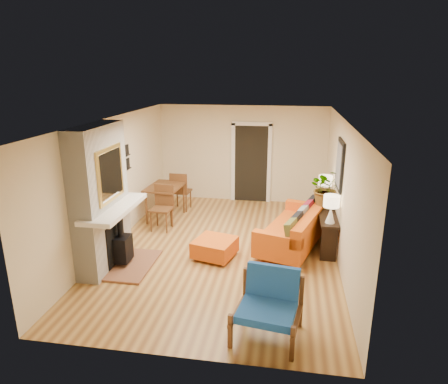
{
  "coord_description": "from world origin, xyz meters",
  "views": [
    {
      "loc": [
        1.24,
        -7.32,
        3.49
      ],
      "look_at": [
        0.0,
        0.2,
        1.15
      ],
      "focal_mm": 32.0,
      "sensor_mm": 36.0,
      "label": 1
    }
  ],
  "objects_px": {
    "ottoman": "(215,247)",
    "lamp_far": "(325,184)",
    "dining_table": "(169,193)",
    "houseplant": "(327,188)",
    "lamp_near": "(331,206)",
    "sofa": "(297,229)",
    "blue_chair": "(269,300)",
    "console_table": "(326,217)"
  },
  "relations": [
    {
      "from": "blue_chair",
      "to": "dining_table",
      "type": "xyz_separation_m",
      "value": [
        -2.64,
        4.04,
        0.17
      ]
    },
    {
      "from": "blue_chair",
      "to": "houseplant",
      "type": "height_order",
      "value": "houseplant"
    },
    {
      "from": "sofa",
      "to": "lamp_far",
      "type": "relative_size",
      "value": 4.41
    },
    {
      "from": "sofa",
      "to": "blue_chair",
      "type": "relative_size",
      "value": 2.43
    },
    {
      "from": "houseplant",
      "to": "lamp_near",
      "type": "bearing_deg",
      "value": -89.39
    },
    {
      "from": "blue_chair",
      "to": "ottoman",
      "type": "bearing_deg",
      "value": 118.44
    },
    {
      "from": "sofa",
      "to": "lamp_near",
      "type": "xyz_separation_m",
      "value": [
        0.58,
        -0.44,
        0.68
      ]
    },
    {
      "from": "blue_chair",
      "to": "dining_table",
      "type": "relative_size",
      "value": 0.52
    },
    {
      "from": "ottoman",
      "to": "dining_table",
      "type": "distance_m",
      "value": 2.46
    },
    {
      "from": "dining_table",
      "to": "lamp_far",
      "type": "xyz_separation_m",
      "value": [
        3.64,
        -0.11,
        0.4
      ]
    },
    {
      "from": "ottoman",
      "to": "lamp_near",
      "type": "bearing_deg",
      "value": 8.87
    },
    {
      "from": "console_table",
      "to": "houseplant",
      "type": "relative_size",
      "value": 2.23
    },
    {
      "from": "houseplant",
      "to": "sofa",
      "type": "bearing_deg",
      "value": -139.31
    },
    {
      "from": "lamp_far",
      "to": "houseplant",
      "type": "relative_size",
      "value": 0.65
    },
    {
      "from": "lamp_near",
      "to": "sofa",
      "type": "bearing_deg",
      "value": 143.0
    },
    {
      "from": "ottoman",
      "to": "lamp_far",
      "type": "bearing_deg",
      "value": 39.85
    },
    {
      "from": "houseplant",
      "to": "console_table",
      "type": "bearing_deg",
      "value": -87.53
    },
    {
      "from": "ottoman",
      "to": "dining_table",
      "type": "xyz_separation_m",
      "value": [
        -1.49,
        1.9,
        0.45
      ]
    },
    {
      "from": "houseplant",
      "to": "lamp_far",
      "type": "bearing_deg",
      "value": 88.91
    },
    {
      "from": "sofa",
      "to": "blue_chair",
      "type": "height_order",
      "value": "blue_chair"
    },
    {
      "from": "console_table",
      "to": "houseplant",
      "type": "bearing_deg",
      "value": 92.47
    },
    {
      "from": "console_table",
      "to": "houseplant",
      "type": "height_order",
      "value": "houseplant"
    },
    {
      "from": "sofa",
      "to": "blue_chair",
      "type": "distance_m",
      "value": 2.94
    },
    {
      "from": "dining_table",
      "to": "lamp_near",
      "type": "bearing_deg",
      "value": -23.29
    },
    {
      "from": "blue_chair",
      "to": "console_table",
      "type": "distance_m",
      "value": 3.33
    },
    {
      "from": "dining_table",
      "to": "houseplant",
      "type": "relative_size",
      "value": 2.28
    },
    {
      "from": "dining_table",
      "to": "console_table",
      "type": "height_order",
      "value": "dining_table"
    },
    {
      "from": "console_table",
      "to": "lamp_far",
      "type": "bearing_deg",
      "value": 90.0
    },
    {
      "from": "blue_chair",
      "to": "houseplant",
      "type": "bearing_deg",
      "value": 73.83
    },
    {
      "from": "ottoman",
      "to": "blue_chair",
      "type": "distance_m",
      "value": 2.44
    },
    {
      "from": "console_table",
      "to": "blue_chair",
      "type": "bearing_deg",
      "value": -107.45
    },
    {
      "from": "dining_table",
      "to": "houseplant",
      "type": "bearing_deg",
      "value": -9.89
    },
    {
      "from": "sofa",
      "to": "blue_chair",
      "type": "xyz_separation_m",
      "value": [
        -0.41,
        -2.91,
        0.11
      ]
    },
    {
      "from": "ottoman",
      "to": "blue_chair",
      "type": "height_order",
      "value": "blue_chair"
    },
    {
      "from": "blue_chair",
      "to": "houseplant",
      "type": "distance_m",
      "value": 3.6
    },
    {
      "from": "sofa",
      "to": "dining_table",
      "type": "relative_size",
      "value": 1.26
    },
    {
      "from": "sofa",
      "to": "ottoman",
      "type": "height_order",
      "value": "sofa"
    },
    {
      "from": "dining_table",
      "to": "console_table",
      "type": "xyz_separation_m",
      "value": [
        3.64,
        -0.86,
        -0.08
      ]
    },
    {
      "from": "sofa",
      "to": "houseplant",
      "type": "xyz_separation_m",
      "value": [
        0.57,
        0.49,
        0.76
      ]
    },
    {
      "from": "houseplant",
      "to": "dining_table",
      "type": "bearing_deg",
      "value": 170.11
    },
    {
      "from": "console_table",
      "to": "houseplant",
      "type": "distance_m",
      "value": 0.61
    },
    {
      "from": "ottoman",
      "to": "houseplant",
      "type": "distance_m",
      "value": 2.66
    }
  ]
}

